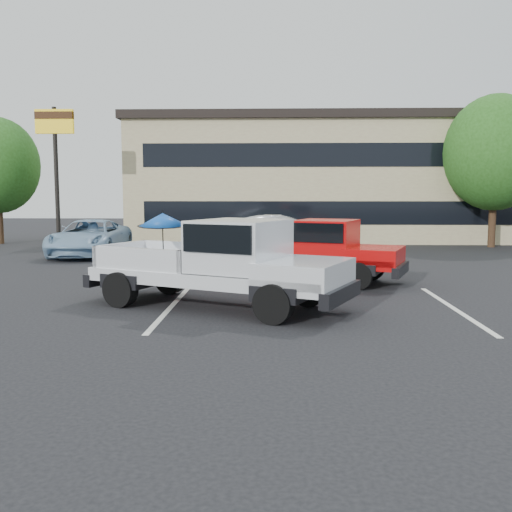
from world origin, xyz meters
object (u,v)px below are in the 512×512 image
(tree_right, at_px, (495,153))
(motel_sign, at_px, (55,140))
(silver_pickup, at_px, (230,259))
(silver_sedan, at_px, (280,237))
(blue_suv, at_px, (90,238))
(tree_back, at_px, (391,159))
(red_pickup, at_px, (321,248))

(tree_right, bearing_deg, motel_sign, -173.99)
(tree_right, height_order, silver_pickup, tree_right)
(silver_sedan, bearing_deg, blue_suv, 92.76)
(motel_sign, relative_size, silver_pickup, 1.00)
(tree_right, distance_m, silver_pickup, 18.02)
(silver_pickup, distance_m, blue_suv, 11.84)
(tree_back, height_order, blue_suv, tree_back)
(motel_sign, bearing_deg, tree_right, 6.01)
(tree_back, bearing_deg, red_pickup, -106.69)
(tree_back, xyz_separation_m, silver_sedan, (-6.59, -13.10, -3.61))
(tree_right, height_order, silver_sedan, tree_right)
(tree_right, relative_size, red_pickup, 1.24)
(tree_right, distance_m, blue_suv, 17.81)
(motel_sign, bearing_deg, blue_suv, -45.67)
(silver_sedan, height_order, blue_suv, silver_sedan)
(tree_right, distance_m, tree_back, 8.55)
(motel_sign, height_order, tree_right, tree_right)
(tree_right, distance_m, silver_sedan, 11.38)
(motel_sign, xyz_separation_m, tree_back, (16.00, 10.00, -0.24))
(silver_pickup, xyz_separation_m, red_pickup, (2.20, 3.69, -0.12))
(blue_suv, bearing_deg, tree_back, 39.77)
(silver_sedan, bearing_deg, silver_pickup, -176.49)
(motel_sign, distance_m, red_pickup, 13.95)
(silver_sedan, bearing_deg, motel_sign, 82.45)
(motel_sign, distance_m, silver_pickup, 15.12)
(motel_sign, xyz_separation_m, blue_suv, (2.02, -2.07, -3.95))
(silver_pickup, bearing_deg, motel_sign, 148.87)
(motel_sign, xyz_separation_m, silver_sedan, (9.41, -3.10, -3.84))
(red_pickup, bearing_deg, tree_back, 93.99)
(silver_pickup, relative_size, red_pickup, 1.10)
(silver_pickup, height_order, silver_sedan, silver_pickup)
(motel_sign, relative_size, silver_sedan, 1.23)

